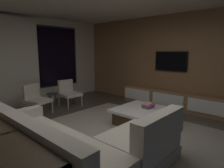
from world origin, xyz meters
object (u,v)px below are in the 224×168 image
(coffee_table, at_px, (143,116))
(side_stool, at_px, (52,96))
(accent_chair_by_curtain, at_px, (36,98))
(mounted_tv, at_px, (171,61))
(book_stack_on_coffee_table, at_px, (148,105))
(accent_chair_near_window, at_px, (68,92))
(media_console, at_px, (172,100))
(sectional_couch, at_px, (75,147))
(console_table_behind_couch, at_px, (2,162))

(coffee_table, bearing_deg, side_stool, 106.26)
(accent_chair_by_curtain, relative_size, mounted_tv, 0.79)
(accent_chair_by_curtain, relative_size, side_stool, 1.70)
(coffee_table, relative_size, book_stack_on_coffee_table, 3.85)
(accent_chair_near_window, distance_m, mounted_tv, 3.17)
(accent_chair_near_window, relative_size, media_console, 0.25)
(sectional_couch, relative_size, coffee_table, 2.16)
(sectional_couch, xyz_separation_m, media_console, (3.66, 0.27, -0.04))
(coffee_table, height_order, console_table_behind_couch, console_table_behind_couch)
(accent_chair_near_window, bearing_deg, side_stool, 174.70)
(accent_chair_near_window, bearing_deg, console_table_behind_couch, -136.42)
(book_stack_on_coffee_table, bearing_deg, console_table_behind_couch, -179.19)
(coffee_table, bearing_deg, sectional_couch, -174.53)
(coffee_table, distance_m, media_console, 1.62)
(accent_chair_by_curtain, bearing_deg, sectional_couch, -105.85)
(book_stack_on_coffee_table, relative_size, console_table_behind_couch, 0.14)
(book_stack_on_coffee_table, distance_m, accent_chair_by_curtain, 2.91)
(console_table_behind_couch, bearing_deg, side_stool, 50.27)
(side_stool, bearing_deg, book_stack_on_coffee_table, -70.63)
(media_console, bearing_deg, book_stack_on_coffee_table, -176.37)
(accent_chair_near_window, height_order, console_table_behind_couch, accent_chair_near_window)
(sectional_couch, bearing_deg, media_console, 4.20)
(sectional_couch, xyz_separation_m, console_table_behind_couch, (-0.91, 0.13, 0.13))
(sectional_couch, height_order, coffee_table, sectional_couch)
(media_console, bearing_deg, accent_chair_by_curtain, 139.74)
(media_console, xyz_separation_m, mounted_tv, (0.18, 0.20, 1.10))
(accent_chair_by_curtain, xyz_separation_m, media_console, (2.89, -2.44, -0.18))
(accent_chair_by_curtain, distance_m, media_console, 3.79)
(book_stack_on_coffee_table, bearing_deg, accent_chair_near_window, 98.58)
(coffee_table, distance_m, side_stool, 2.70)
(media_console, distance_m, console_table_behind_couch, 4.57)
(mounted_tv, bearing_deg, media_console, -132.45)
(sectional_couch, distance_m, accent_chair_near_window, 3.28)
(coffee_table, relative_size, accent_chair_near_window, 1.49)
(book_stack_on_coffee_table, distance_m, side_stool, 2.76)
(accent_chair_by_curtain, bearing_deg, accent_chair_near_window, 0.85)
(side_stool, bearing_deg, media_console, -46.62)
(side_stool, xyz_separation_m, console_table_behind_couch, (-2.20, -2.65, 0.05))
(media_console, bearing_deg, accent_chair_near_window, 126.82)
(sectional_couch, bearing_deg, coffee_table, 5.47)
(mounted_tv, bearing_deg, book_stack_on_coffee_table, -169.95)
(sectional_couch, height_order, console_table_behind_couch, sectional_couch)
(coffee_table, distance_m, accent_chair_by_curtain, 2.83)
(accent_chair_near_window, distance_m, console_table_behind_couch, 3.77)
(mounted_tv, bearing_deg, console_table_behind_couch, -175.97)
(coffee_table, relative_size, media_console, 0.37)
(sectional_couch, xyz_separation_m, coffee_table, (2.04, 0.20, -0.10))
(sectional_couch, relative_size, mounted_tv, 2.54)
(book_stack_on_coffee_table, bearing_deg, media_console, 3.63)
(side_stool, bearing_deg, accent_chair_near_window, -5.30)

